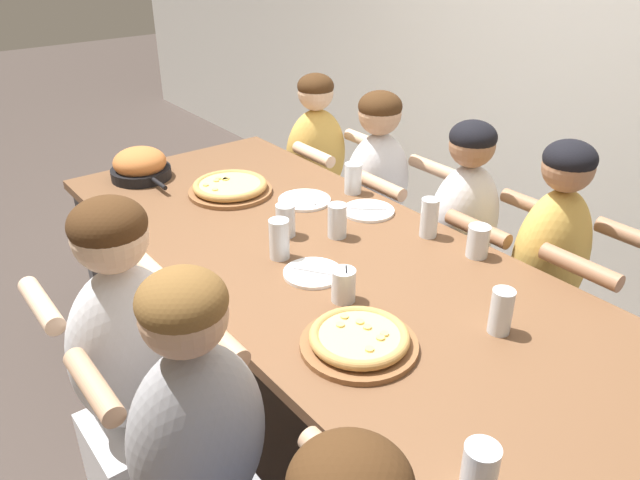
{
  "coord_description": "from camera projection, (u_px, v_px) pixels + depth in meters",
  "views": [
    {
      "loc": [
        1.55,
        -1.19,
        1.87
      ],
      "look_at": [
        0.0,
        0.0,
        0.83
      ],
      "focal_mm": 35.0,
      "sensor_mm": 36.0,
      "label": 1
    }
  ],
  "objects": [
    {
      "name": "drinking_glass_c",
      "position": [
        337.0,
        222.0,
        2.32
      ],
      "size": [
        0.07,
        0.07,
        0.13
      ],
      "color": "silver",
      "rests_on": "dining_table"
    },
    {
      "name": "empty_plate_b",
      "position": [
        368.0,
        211.0,
        2.54
      ],
      "size": [
        0.21,
        0.21,
        0.02
      ],
      "color": "white",
      "rests_on": "dining_table"
    },
    {
      "name": "ground_plane",
      "position": [
        320.0,
        416.0,
        2.6
      ],
      "size": [
        18.0,
        18.0,
        0.0
      ],
      "primitive_type": "plane",
      "color": "#423833",
      "rests_on": "ground"
    },
    {
      "name": "skillet_bowl",
      "position": [
        140.0,
        166.0,
        2.83
      ],
      "size": [
        0.39,
        0.27,
        0.14
      ],
      "color": "black",
      "rests_on": "dining_table"
    },
    {
      "name": "pizza_board_main",
      "position": [
        230.0,
        187.0,
        2.69
      ],
      "size": [
        0.36,
        0.36,
        0.05
      ],
      "color": "brown",
      "rests_on": "dining_table"
    },
    {
      "name": "drinking_glass_g",
      "position": [
        279.0,
        241.0,
        2.18
      ],
      "size": [
        0.07,
        0.07,
        0.15
      ],
      "color": "silver",
      "rests_on": "dining_table"
    },
    {
      "name": "cocktail_glass_blue",
      "position": [
        343.0,
        287.0,
        1.94
      ],
      "size": [
        0.08,
        0.08,
        0.13
      ],
      "color": "silver",
      "rests_on": "dining_table"
    },
    {
      "name": "empty_plate_a",
      "position": [
        304.0,
        200.0,
        2.63
      ],
      "size": [
        0.22,
        0.22,
        0.02
      ],
      "color": "white",
      "rests_on": "dining_table"
    },
    {
      "name": "drinking_glass_d",
      "position": [
        353.0,
        180.0,
        2.69
      ],
      "size": [
        0.07,
        0.07,
        0.13
      ],
      "color": "silver",
      "rests_on": "dining_table"
    },
    {
      "name": "pizza_board_second",
      "position": [
        359.0,
        340.0,
        1.74
      ],
      "size": [
        0.33,
        0.33,
        0.05
      ],
      "color": "brown",
      "rests_on": "dining_table"
    },
    {
      "name": "drinking_glass_f",
      "position": [
        501.0,
        311.0,
        1.79
      ],
      "size": [
        0.07,
        0.07,
        0.14
      ],
      "color": "silver",
      "rests_on": "dining_table"
    },
    {
      "name": "drinking_glass_a",
      "position": [
        286.0,
        220.0,
        2.33
      ],
      "size": [
        0.07,
        0.07,
        0.12
      ],
      "color": "silver",
      "rests_on": "dining_table"
    },
    {
      "name": "diner_far_midleft",
      "position": [
        376.0,
        214.0,
        3.11
      ],
      "size": [
        0.51,
        0.4,
        1.14
      ],
      "rotation": [
        0.0,
        0.0,
        -1.57
      ],
      "color": "silver",
      "rests_on": "ground"
    },
    {
      "name": "empty_plate_c",
      "position": [
        313.0,
        273.0,
        2.1
      ],
      "size": [
        0.2,
        0.2,
        0.02
      ],
      "color": "white",
      "rests_on": "dining_table"
    },
    {
      "name": "diner_far_left",
      "position": [
        316.0,
        186.0,
        3.46
      ],
      "size": [
        0.51,
        0.4,
        1.14
      ],
      "rotation": [
        0.0,
        0.0,
        -1.57
      ],
      "color": "gold",
      "rests_on": "ground"
    },
    {
      "name": "diner_near_center",
      "position": [
        136.0,
        389.0,
        1.92
      ],
      "size": [
        0.51,
        0.4,
        1.21
      ],
      "rotation": [
        0.0,
        0.0,
        1.57
      ],
      "color": "silver",
      "rests_on": "ground"
    },
    {
      "name": "drinking_glass_e",
      "position": [
        478.0,
        241.0,
        2.19
      ],
      "size": [
        0.08,
        0.08,
        0.12
      ],
      "color": "silver",
      "rests_on": "dining_table"
    },
    {
      "name": "drinking_glass_h",
      "position": [
        429.0,
        220.0,
        2.32
      ],
      "size": [
        0.07,
        0.07,
        0.15
      ],
      "color": "silver",
      "rests_on": "dining_table"
    },
    {
      "name": "diner_far_center",
      "position": [
        459.0,
        258.0,
        2.73
      ],
      "size": [
        0.51,
        0.4,
        1.14
      ],
      "rotation": [
        0.0,
        0.0,
        -1.57
      ],
      "color": "silver",
      "rests_on": "ground"
    },
    {
      "name": "diner_far_midright",
      "position": [
        543.0,
        298.0,
        2.43
      ],
      "size": [
        0.51,
        0.4,
        1.17
      ],
      "rotation": [
        0.0,
        0.0,
        -1.57
      ],
      "color": "gold",
      "rests_on": "ground"
    },
    {
      "name": "drinking_glass_b",
      "position": [
        479.0,
        474.0,
        1.29
      ],
      "size": [
        0.08,
        0.08,
        0.13
      ],
      "color": "silver",
      "rests_on": "dining_table"
    },
    {
      "name": "dining_table",
      "position": [
        320.0,
        269.0,
        2.27
      ],
      "size": [
        2.49,
        1.04,
        0.78
      ],
      "color": "brown",
      "rests_on": "ground"
    }
  ]
}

